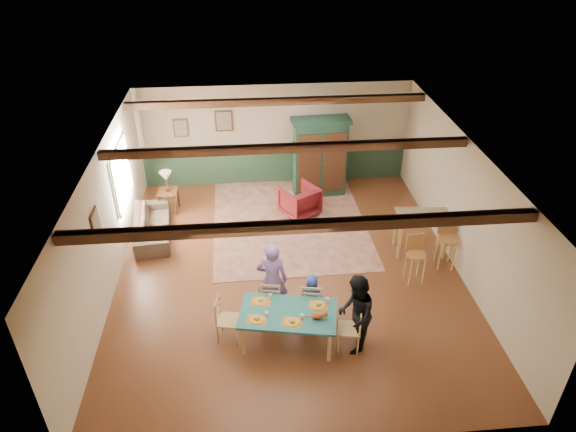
{
  "coord_description": "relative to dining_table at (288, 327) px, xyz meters",
  "views": [
    {
      "loc": [
        -0.77,
        -8.43,
        6.64
      ],
      "look_at": [
        0.01,
        0.32,
        1.15
      ],
      "focal_mm": 32.0,
      "sensor_mm": 36.0,
      "label": 1
    }
  ],
  "objects": [
    {
      "name": "floor",
      "position": [
        0.2,
        1.99,
        -0.34
      ],
      "size": [
        8.0,
        8.0,
        0.0
      ],
      "primitive_type": "plane",
      "color": "#532A17",
      "rests_on": "ground"
    },
    {
      "name": "wall_back",
      "position": [
        0.2,
        5.99,
        1.01
      ],
      "size": [
        7.0,
        0.02,
        2.7
      ],
      "primitive_type": "cube",
      "color": "beige",
      "rests_on": "floor"
    },
    {
      "name": "wall_left",
      "position": [
        -3.3,
        1.99,
        1.01
      ],
      "size": [
        0.02,
        8.0,
        2.7
      ],
      "primitive_type": "cube",
      "color": "beige",
      "rests_on": "floor"
    },
    {
      "name": "wall_right",
      "position": [
        3.7,
        1.99,
        1.01
      ],
      "size": [
        0.02,
        8.0,
        2.7
      ],
      "primitive_type": "cube",
      "color": "beige",
      "rests_on": "floor"
    },
    {
      "name": "ceiling",
      "position": [
        0.2,
        1.99,
        2.36
      ],
      "size": [
        7.0,
        8.0,
        0.02
      ],
      "primitive_type": "cube",
      "color": "white",
      "rests_on": "wall_back"
    },
    {
      "name": "wainscot_back",
      "position": [
        0.2,
        5.97,
        0.11
      ],
      "size": [
        6.95,
        0.03,
        0.9
      ],
      "primitive_type": "cube",
      "color": "#1D3624",
      "rests_on": "floor"
    },
    {
      "name": "ceiling_beam_front",
      "position": [
        0.2,
        -0.31,
        2.27
      ],
      "size": [
        6.95,
        0.16,
        0.16
      ],
      "primitive_type": "cube",
      "color": "black",
      "rests_on": "ceiling"
    },
    {
      "name": "ceiling_beam_mid",
      "position": [
        0.2,
        2.39,
        2.27
      ],
      "size": [
        6.95,
        0.16,
        0.16
      ],
      "primitive_type": "cube",
      "color": "black",
      "rests_on": "ceiling"
    },
    {
      "name": "ceiling_beam_back",
      "position": [
        0.2,
        4.99,
        2.27
      ],
      "size": [
        6.95,
        0.16,
        0.16
      ],
      "primitive_type": "cube",
      "color": "black",
      "rests_on": "ceiling"
    },
    {
      "name": "window_left",
      "position": [
        -3.27,
        3.69,
        1.21
      ],
      "size": [
        0.06,
        1.6,
        1.3
      ],
      "primitive_type": null,
      "color": "white",
      "rests_on": "wall_left"
    },
    {
      "name": "picture_left_wall",
      "position": [
        -3.27,
        1.39,
        1.41
      ],
      "size": [
        0.04,
        0.42,
        0.52
      ],
      "primitive_type": null,
      "color": "tan",
      "rests_on": "wall_left"
    },
    {
      "name": "picture_back_a",
      "position": [
        -1.1,
        5.96,
        1.46
      ],
      "size": [
        0.45,
        0.04,
        0.55
      ],
      "primitive_type": null,
      "color": "tan",
      "rests_on": "wall_back"
    },
    {
      "name": "picture_back_b",
      "position": [
        -2.2,
        5.96,
        1.31
      ],
      "size": [
        0.38,
        0.04,
        0.48
      ],
      "primitive_type": null,
      "color": "tan",
      "rests_on": "wall_back"
    },
    {
      "name": "dining_table",
      "position": [
        0.0,
        0.0,
        0.0
      ],
      "size": [
        1.77,
        1.19,
        0.68
      ],
      "primitive_type": null,
      "rotation": [
        0.0,
        0.0,
        -0.19
      ],
      "color": "#206863",
      "rests_on": "floor"
    },
    {
      "name": "dining_chair_far_left",
      "position": [
        -0.23,
        0.71,
        0.09
      ],
      "size": [
        0.45,
        0.46,
        0.86
      ],
      "primitive_type": null,
      "rotation": [
        0.0,
        0.0,
        2.95
      ],
      "color": "tan",
      "rests_on": "floor"
    },
    {
      "name": "dining_chair_far_right",
      "position": [
        0.48,
        0.57,
        0.09
      ],
      "size": [
        0.45,
        0.46,
        0.86
      ],
      "primitive_type": null,
      "rotation": [
        0.0,
        0.0,
        2.95
      ],
      "color": "tan",
      "rests_on": "floor"
    },
    {
      "name": "dining_chair_end_left",
      "position": [
        -1.02,
        0.2,
        0.09
      ],
      "size": [
        0.46,
        0.45,
        0.86
      ],
      "primitive_type": null,
      "rotation": [
        0.0,
        0.0,
        1.38
      ],
      "color": "tan",
      "rests_on": "floor"
    },
    {
      "name": "dining_chair_end_right",
      "position": [
        1.02,
        -0.2,
        0.09
      ],
      "size": [
        0.46,
        0.45,
        0.86
      ],
      "primitive_type": null,
      "rotation": [
        0.0,
        0.0,
        -1.76
      ],
      "color": "tan",
      "rests_on": "floor"
    },
    {
      "name": "person_man",
      "position": [
        -0.22,
        0.78,
        0.44
      ],
      "size": [
        0.63,
        0.47,
        1.56
      ],
      "primitive_type": "imported",
      "rotation": [
        0.0,
        0.0,
        2.95
      ],
      "color": "#8161A6",
      "rests_on": "floor"
    },
    {
      "name": "person_woman",
      "position": [
        1.11,
        -0.21,
        0.41
      ],
      "size": [
        0.69,
        0.82,
        1.49
      ],
      "primitive_type": "imported",
      "rotation": [
        0.0,
        0.0,
        -1.76
      ],
      "color": "black",
      "rests_on": "floor"
    },
    {
      "name": "person_child",
      "position": [
        0.49,
        0.64,
        0.12
      ],
      "size": [
        0.49,
        0.37,
        0.91
      ],
      "primitive_type": "imported",
      "rotation": [
        0.0,
        0.0,
        2.95
      ],
      "color": "#273F9F",
      "rests_on": "floor"
    },
    {
      "name": "cat",
      "position": [
        0.47,
        -0.18,
        0.42
      ],
      "size": [
        0.34,
        0.19,
        0.16
      ],
      "primitive_type": null,
      "rotation": [
        0.0,
        0.0,
        -0.19
      ],
      "color": "#C04F21",
      "rests_on": "dining_table"
    },
    {
      "name": "place_setting_near_left",
      "position": [
        -0.53,
        -0.13,
        0.39
      ],
      "size": [
        0.41,
        0.33,
        0.11
      ],
      "primitive_type": null,
      "rotation": [
        0.0,
        0.0,
        -0.19
      ],
      "color": "gold",
      "rests_on": "dining_table"
    },
    {
      "name": "place_setting_near_center",
      "position": [
        0.05,
        -0.24,
        0.39
      ],
      "size": [
        0.41,
        0.33,
        0.11
      ],
      "primitive_type": null,
      "rotation": [
        0.0,
        0.0,
        -0.19
      ],
      "color": "gold",
      "rests_on": "dining_table"
    },
    {
      "name": "place_setting_far_left",
      "position": [
        -0.45,
        0.32,
        0.39
      ],
      "size": [
        0.41,
        0.33,
        0.11
      ],
      "primitive_type": null,
      "rotation": [
        0.0,
        0.0,
        -0.19
      ],
      "color": "gold",
      "rests_on": "dining_table"
    },
    {
      "name": "place_setting_far_right",
      "position": [
        0.53,
        0.13,
        0.39
      ],
      "size": [
        0.41,
        0.33,
        0.11
      ],
      "primitive_type": null,
      "rotation": [
        0.0,
        0.0,
        -0.19
      ],
      "color": "gold",
      "rests_on": "dining_table"
    },
    {
      "name": "area_rug",
      "position": [
        0.37,
        3.87,
        -0.33
      ],
      "size": [
        3.65,
        4.31,
        0.01
      ],
      "primitive_type": "cube",
      "rotation": [
        0.0,
        0.0,
        0.02
      ],
      "color": "tan",
      "rests_on": "floor"
    },
    {
      "name": "armoire",
      "position": [
        1.27,
        5.24,
        0.69
      ],
      "size": [
        1.48,
        0.67,
        2.05
      ],
      "primitive_type": "cube",
      "rotation": [
        0.0,
        0.0,
        0.06
      ],
      "color": "#122E23",
      "rests_on": "floor"
    },
    {
      "name": "armchair",
      "position": [
        0.66,
        4.24,
        0.03
      ],
      "size": [
        1.1,
        1.1,
        0.74
      ],
      "primitive_type": "imported",
      "rotation": [
        0.0,
        0.0,
        -2.6
      ],
      "color": "#450D14",
      "rests_on": "floor"
    },
    {
      "name": "sofa",
      "position": [
        -2.79,
        3.6,
        -0.06
      ],
      "size": [
        0.98,
        2.01,
        0.57
      ],
      "primitive_type": "imported",
      "rotation": [
        0.0,
        0.0,
        1.69
      ],
      "color": "#413429",
      "rests_on": "floor"
    },
    {
      "name": "end_table",
      "position": [
        -2.52,
        4.67,
        -0.06
      ],
      "size": [
        0.49,
        0.49,
        0.56
      ],
      "primitive_type": null,
      "rotation": [
        0.0,
        0.0,
        -0.08
      ],
      "color": "black",
      "rests_on": "floor"
    },
    {
      "name": "table_lamp",
      "position": [
        -2.52,
        4.67,
        0.48
      ],
      "size": [
        0.31,
        0.31,
        0.52
      ],
      "primitive_type": null,
      "rotation": [
        0.0,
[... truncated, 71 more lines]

